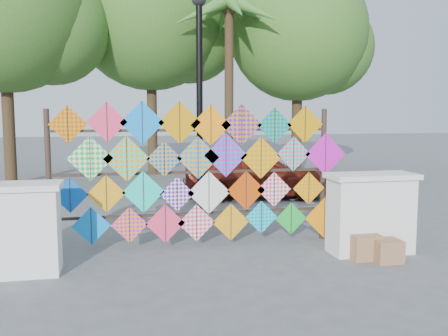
% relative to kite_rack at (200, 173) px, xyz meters
% --- Properties ---
extents(ground, '(80.00, 80.00, 0.00)m').
position_rel_kite_rack_xyz_m(ground, '(-0.10, -0.73, -1.24)').
color(ground, slate).
rests_on(ground, ground).
extents(parapet_left, '(1.40, 0.65, 1.28)m').
position_rel_kite_rack_xyz_m(parapet_left, '(-2.80, -0.93, -0.59)').
color(parapet_left, white).
rests_on(parapet_left, ground).
extents(parapet_right, '(1.40, 0.65, 1.28)m').
position_rel_kite_rack_xyz_m(parapet_right, '(2.60, -0.93, -0.59)').
color(parapet_right, white).
rests_on(parapet_right, ground).
extents(kite_rack, '(5.01, 0.24, 2.43)m').
position_rel_kite_rack_xyz_m(kite_rack, '(0.00, 0.00, 0.00)').
color(kite_rack, '#32231B').
rests_on(kite_rack, ground).
extents(tree_west, '(5.85, 5.20, 8.01)m').
position_rel_kite_rack_xyz_m(tree_west, '(-4.50, 8.30, 4.14)').
color(tree_west, '#49311F').
rests_on(tree_west, ground).
extents(tree_mid, '(6.30, 5.60, 8.61)m').
position_rel_kite_rack_xyz_m(tree_mid, '(0.00, 10.30, 4.53)').
color(tree_mid, '#49311F').
rests_on(tree_mid, ground).
extents(tree_east, '(5.40, 4.80, 7.42)m').
position_rel_kite_rack_xyz_m(tree_east, '(4.99, 8.80, 3.74)').
color(tree_east, '#49311F').
rests_on(tree_east, ground).
extents(palm_tree, '(3.62, 3.62, 5.83)m').
position_rel_kite_rack_xyz_m(palm_tree, '(2.10, 7.27, 3.71)').
color(palm_tree, '#49311F').
rests_on(palm_tree, ground).
extents(sedan, '(4.01, 2.09, 1.30)m').
position_rel_kite_rack_xyz_m(sedan, '(2.19, 4.46, -0.59)').
color(sedan, '#611A10').
rests_on(sedan, ground).
extents(lamppost, '(0.28, 0.28, 4.46)m').
position_rel_kite_rack_xyz_m(lamppost, '(0.20, 1.27, 1.45)').
color(lamppost, black).
rests_on(lamppost, ground).
extents(cardboard_box_near, '(0.44, 0.39, 0.39)m').
position_rel_kite_rack_xyz_m(cardboard_box_near, '(2.34, -1.23, -1.05)').
color(cardboard_box_near, '#AB7B52').
rests_on(cardboard_box_near, ground).
extents(cardboard_box_far, '(0.40, 0.37, 0.34)m').
position_rel_kite_rack_xyz_m(cardboard_box_far, '(2.60, -1.44, -1.07)').
color(cardboard_box_far, '#AB7B52').
rests_on(cardboard_box_far, ground).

